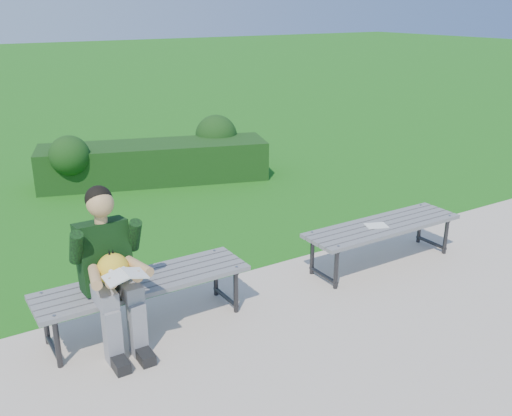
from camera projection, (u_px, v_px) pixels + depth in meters
name	position (u px, v px, depth m)	size (l,w,h in m)	color
ground	(231.00, 278.00, 5.83)	(80.00, 80.00, 0.00)	#32671A
walkway	(342.00, 363.00, 4.43)	(30.00, 3.50, 0.02)	beige
hedge	(157.00, 158.00, 8.96)	(3.59, 1.91, 0.92)	#133A14
bench_left	(144.00, 286.00, 4.78)	(1.80, 0.50, 0.46)	gray
bench_right	(383.00, 229.00, 5.98)	(1.80, 0.50, 0.46)	gray
seated_boy	(110.00, 266.00, 4.45)	(0.56, 0.76, 1.31)	slate
paper_sheet	(376.00, 226.00, 5.91)	(0.26, 0.23, 0.01)	white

